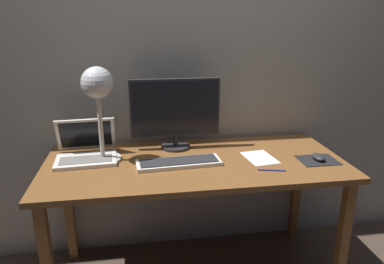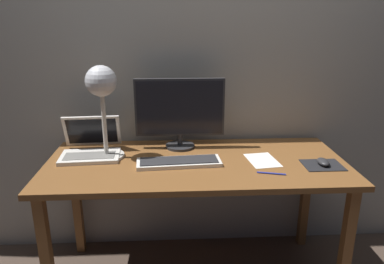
{
  "view_description": "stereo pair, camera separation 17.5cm",
  "coord_description": "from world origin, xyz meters",
  "px_view_note": "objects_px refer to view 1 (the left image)",
  "views": [
    {
      "loc": [
        -0.29,
        -1.78,
        1.48
      ],
      "look_at": [
        -0.02,
        -0.05,
        0.92
      ],
      "focal_mm": 33.92,
      "sensor_mm": 36.0,
      "label": 1
    },
    {
      "loc": [
        -0.12,
        -1.8,
        1.48
      ],
      "look_at": [
        -0.02,
        -0.05,
        0.92
      ],
      "focal_mm": 33.92,
      "sensor_mm": 36.0,
      "label": 2
    }
  ],
  "objects_px": {
    "keyboard_main": "(179,162)",
    "pen": "(272,170)",
    "desk_lamp": "(98,93)",
    "mouse": "(318,157)",
    "monitor": "(175,111)",
    "laptop": "(86,148)"
  },
  "relations": [
    {
      "from": "monitor",
      "to": "keyboard_main",
      "type": "bearing_deg",
      "value": -92.7
    },
    {
      "from": "desk_lamp",
      "to": "mouse",
      "type": "relative_size",
      "value": 5.25
    },
    {
      "from": "keyboard_main",
      "to": "mouse",
      "type": "bearing_deg",
      "value": -4.42
    },
    {
      "from": "monitor",
      "to": "desk_lamp",
      "type": "distance_m",
      "value": 0.45
    },
    {
      "from": "mouse",
      "to": "pen",
      "type": "distance_m",
      "value": 0.31
    },
    {
      "from": "mouse",
      "to": "pen",
      "type": "height_order",
      "value": "mouse"
    },
    {
      "from": "keyboard_main",
      "to": "laptop",
      "type": "xyz_separation_m",
      "value": [
        -0.49,
        0.17,
        0.05
      ]
    },
    {
      "from": "keyboard_main",
      "to": "pen",
      "type": "xyz_separation_m",
      "value": [
        0.45,
        -0.15,
        -0.01
      ]
    },
    {
      "from": "pen",
      "to": "keyboard_main",
      "type": "bearing_deg",
      "value": 161.58
    },
    {
      "from": "monitor",
      "to": "laptop",
      "type": "xyz_separation_m",
      "value": [
        -0.5,
        -0.08,
        -0.17
      ]
    },
    {
      "from": "monitor",
      "to": "laptop",
      "type": "bearing_deg",
      "value": -170.68
    },
    {
      "from": "desk_lamp",
      "to": "pen",
      "type": "distance_m",
      "value": 0.96
    },
    {
      "from": "monitor",
      "to": "pen",
      "type": "distance_m",
      "value": 0.64
    },
    {
      "from": "keyboard_main",
      "to": "pen",
      "type": "height_order",
      "value": "keyboard_main"
    },
    {
      "from": "desk_lamp",
      "to": "mouse",
      "type": "distance_m",
      "value": 1.21
    },
    {
      "from": "laptop",
      "to": "mouse",
      "type": "distance_m",
      "value": 1.26
    },
    {
      "from": "desk_lamp",
      "to": "keyboard_main",
      "type": "bearing_deg",
      "value": -17.05
    },
    {
      "from": "laptop",
      "to": "desk_lamp",
      "type": "bearing_deg",
      "value": -30.02
    },
    {
      "from": "desk_lamp",
      "to": "pen",
      "type": "xyz_separation_m",
      "value": [
        0.85,
        -0.27,
        -0.36
      ]
    },
    {
      "from": "mouse",
      "to": "laptop",
      "type": "bearing_deg",
      "value": 169.36
    },
    {
      "from": "monitor",
      "to": "desk_lamp",
      "type": "height_order",
      "value": "desk_lamp"
    },
    {
      "from": "monitor",
      "to": "mouse",
      "type": "bearing_deg",
      "value": -23.11
    }
  ]
}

